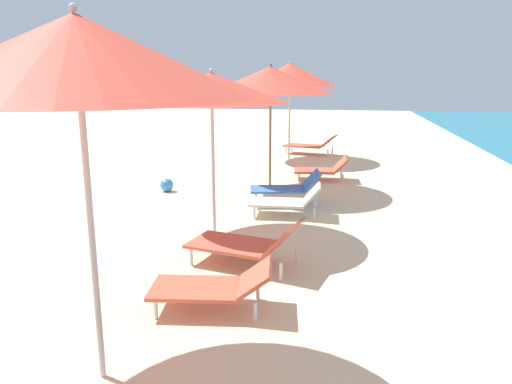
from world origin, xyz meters
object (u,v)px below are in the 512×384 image
(umbrella_farthest, at_px, (290,75))
(umbrella_sixth, at_px, (271,80))
(lounger_fifth_inland, at_px, (247,243))
(lounger_farthest_shoreside, at_px, (311,145))
(lounger_fourth_shoreside, at_px, (213,286))
(umbrella_fourth, at_px, (77,57))
(lounger_sixth_inland, at_px, (287,187))
(beach_ball, at_px, (167,185))
(lounger_sixth_shoreside, at_px, (322,169))
(lounger_fifth_shoreside, at_px, (287,200))
(umbrella_fifth, at_px, (212,88))

(umbrella_farthest, bearing_deg, umbrella_sixth, -90.48)
(lounger_fifth_inland, distance_m, lounger_farthest_shoreside, 8.98)
(lounger_fourth_shoreside, bearing_deg, umbrella_fourth, 58.89)
(umbrella_farthest, bearing_deg, lounger_sixth_inland, -84.82)
(beach_ball, bearing_deg, lounger_sixth_shoreside, 28.04)
(lounger_fourth_shoreside, height_order, beach_ball, lounger_fourth_shoreside)
(lounger_fifth_shoreside, relative_size, umbrella_sixth, 0.47)
(lounger_farthest_shoreside, xyz_separation_m, beach_ball, (-2.68, -5.29, -0.16))
(lounger_fourth_shoreside, bearing_deg, lounger_fifth_shoreside, -102.88)
(lounger_fifth_inland, bearing_deg, beach_ball, -43.31)
(lounger_fifth_shoreside, bearing_deg, lounger_fourth_shoreside, 81.39)
(umbrella_farthest, height_order, beach_ball, umbrella_farthest)
(lounger_fifth_inland, relative_size, lounger_sixth_inland, 1.13)
(umbrella_fourth, height_order, umbrella_fifth, umbrella_fourth)
(umbrella_fourth, distance_m, lounger_fourth_shoreside, 2.65)
(lounger_fifth_inland, xyz_separation_m, umbrella_sixth, (-0.29, 4.26, 1.94))
(lounger_fifth_inland, distance_m, umbrella_sixth, 4.69)
(umbrella_sixth, relative_size, lounger_sixth_inland, 1.89)
(umbrella_sixth, bearing_deg, beach_ball, -164.38)
(lounger_fifth_inland, relative_size, lounger_sixth_shoreside, 1.25)
(lounger_fifth_shoreside, bearing_deg, lounger_sixth_inland, -85.99)
(lounger_fifth_inland, bearing_deg, lounger_fifth_shoreside, -82.69)
(lounger_sixth_shoreside, bearing_deg, lounger_fourth_shoreside, 78.85)
(umbrella_fourth, relative_size, lounger_farthest_shoreside, 1.75)
(lounger_fifth_inland, height_order, beach_ball, lounger_fifth_inland)
(umbrella_farthest, bearing_deg, umbrella_fifth, -94.04)
(lounger_fifth_inland, xyz_separation_m, lounger_sixth_shoreside, (0.77, 5.35, -0.05))
(lounger_fifth_shoreside, xyz_separation_m, lounger_sixth_inland, (-0.08, 0.76, 0.06))
(lounger_fifth_shoreside, distance_m, umbrella_farthest, 6.12)
(lounger_fourth_shoreside, height_order, lounger_sixth_shoreside, lounger_sixth_shoreside)
(umbrella_fourth, xyz_separation_m, lounger_fifth_inland, (0.73, 2.52, -2.19))
(lounger_sixth_shoreside, bearing_deg, umbrella_farthest, -72.57)
(lounger_farthest_shoreside, bearing_deg, lounger_fifth_shoreside, 102.77)
(lounger_fourth_shoreside, xyz_separation_m, lounger_fifth_inland, (0.14, 1.24, 0.04))
(lounger_fourth_shoreside, xyz_separation_m, umbrella_farthest, (-0.12, 9.29, 2.08))
(umbrella_fourth, distance_m, umbrella_farthest, 10.59)
(umbrella_fifth, distance_m, beach_ball, 3.58)
(umbrella_sixth, distance_m, beach_ball, 3.01)
(umbrella_farthest, bearing_deg, lounger_sixth_shoreside, -69.25)
(beach_ball, bearing_deg, umbrella_farthest, 64.32)
(lounger_sixth_shoreside, distance_m, umbrella_farthest, 3.56)
(lounger_farthest_shoreside, bearing_deg, beach_ball, 76.31)
(lounger_fourth_shoreside, relative_size, umbrella_fifth, 0.53)
(lounger_fourth_shoreside, height_order, umbrella_sixth, umbrella_sixth)
(lounger_fifth_shoreside, bearing_deg, beach_ball, -29.43)
(umbrella_fifth, bearing_deg, lounger_fourth_shoreside, -76.30)
(lounger_fourth_shoreside, height_order, lounger_farthest_shoreside, lounger_farthest_shoreside)
(lounger_fifth_inland, xyz_separation_m, lounger_sixth_inland, (0.20, 3.08, 0.03))
(umbrella_fourth, xyz_separation_m, beach_ball, (-1.62, 6.21, -2.36))
(umbrella_fourth, relative_size, lounger_sixth_inland, 2.09)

